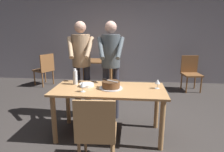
% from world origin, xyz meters
% --- Properties ---
extents(ground_plane, '(14.00, 14.00, 0.00)m').
position_xyz_m(ground_plane, '(0.00, 0.00, 0.00)').
color(ground_plane, '#383330').
extents(back_wall, '(10.00, 0.12, 2.70)m').
position_xyz_m(back_wall, '(0.00, 3.21, 1.35)').
color(back_wall, '#ADA8B2').
rests_on(back_wall, ground_plane).
extents(main_dining_table, '(1.63, 0.76, 0.75)m').
position_xyz_m(main_dining_table, '(0.00, 0.00, 0.63)').
color(main_dining_table, tan).
rests_on(main_dining_table, ground_plane).
extents(cake_on_platter, '(0.34, 0.34, 0.11)m').
position_xyz_m(cake_on_platter, '(0.03, 0.00, 0.80)').
color(cake_on_platter, silver).
rests_on(cake_on_platter, main_dining_table).
extents(cake_knife, '(0.24, 0.16, 0.02)m').
position_xyz_m(cake_knife, '(-0.03, 0.04, 0.87)').
color(cake_knife, silver).
rests_on(cake_knife, cake_on_platter).
extents(plate_stack, '(0.22, 0.22, 0.04)m').
position_xyz_m(plate_stack, '(-0.35, 0.08, 0.77)').
color(plate_stack, white).
rests_on(plate_stack, main_dining_table).
extents(wine_glass_near, '(0.08, 0.08, 0.14)m').
position_xyz_m(wine_glass_near, '(-0.34, -0.19, 0.85)').
color(wine_glass_near, silver).
rests_on(wine_glass_near, main_dining_table).
extents(wine_glass_far, '(0.08, 0.08, 0.14)m').
position_xyz_m(wine_glass_far, '(0.70, 0.07, 0.85)').
color(wine_glass_far, silver).
rests_on(wine_glass_far, main_dining_table).
extents(water_bottle, '(0.07, 0.07, 0.25)m').
position_xyz_m(water_bottle, '(-0.55, 0.15, 0.86)').
color(water_bottle, silver).
rests_on(water_bottle, main_dining_table).
extents(person_cutting_cake, '(0.47, 0.56, 1.72)m').
position_xyz_m(person_cutting_cake, '(-0.04, 0.59, 1.08)').
color(person_cutting_cake, '#2D2D38').
rests_on(person_cutting_cake, ground_plane).
extents(person_standing_beside, '(0.46, 0.57, 1.72)m').
position_xyz_m(person_standing_beside, '(-0.56, 0.62, 1.08)').
color(person_standing_beside, '#2D2D38').
rests_on(person_standing_beside, ground_plane).
extents(chair_near_side, '(0.46, 0.46, 0.90)m').
position_xyz_m(chair_near_side, '(-0.05, -0.76, 0.49)').
color(chair_near_side, tan).
rests_on(chair_near_side, ground_plane).
extents(background_table, '(1.00, 0.70, 0.74)m').
position_xyz_m(background_table, '(-0.65, 2.51, 0.58)').
color(background_table, brown).
rests_on(background_table, ground_plane).
extents(background_chair_0, '(0.49, 0.49, 0.90)m').
position_xyz_m(background_chair_0, '(1.85, 2.45, 0.49)').
color(background_chair_0, brown).
rests_on(background_chair_0, ground_plane).
extents(background_chair_1, '(0.60, 0.60, 0.90)m').
position_xyz_m(background_chair_1, '(-2.12, 2.47, 0.49)').
color(background_chair_1, brown).
rests_on(background_chair_1, ground_plane).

